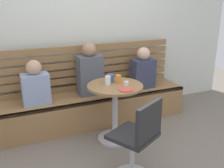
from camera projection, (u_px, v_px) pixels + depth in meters
ground at (134, 168)px, 2.85m from camera, size 8.00×8.00×0.00m
back_wall at (83, 19)px, 3.82m from camera, size 5.20×0.10×2.90m
booth_bench at (95, 108)px, 3.82m from camera, size 2.70×0.52×0.44m
booth_backrest at (89, 67)px, 3.86m from camera, size 2.65×0.04×0.67m
cafe_table at (115, 102)px, 3.27m from camera, size 0.68×0.68×0.74m
white_chair at (138, 138)px, 2.54m from camera, size 0.54×0.54×0.85m
person_adult at (90, 72)px, 3.67m from camera, size 0.34×0.22×0.73m
person_child_left at (143, 70)px, 3.97m from camera, size 0.34×0.22×0.61m
person_child_middle at (35, 85)px, 3.35m from camera, size 0.34×0.22×0.58m
cup_espresso_small at (126, 84)px, 3.16m from camera, size 0.06×0.06×0.05m
cup_mug_blue at (111, 78)px, 3.30m from camera, size 0.08×0.08×0.09m
cup_tumbler_orange at (118, 79)px, 3.27m from camera, size 0.07×0.07×0.10m
cup_water_clear at (108, 80)px, 3.19m from camera, size 0.07×0.07×0.11m
plate_small at (126, 90)px, 3.02m from camera, size 0.17×0.17×0.01m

